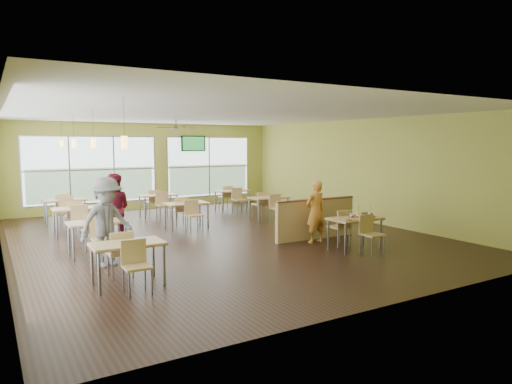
% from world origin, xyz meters
% --- Properties ---
extents(room, '(12.00, 12.04, 3.20)m').
position_xyz_m(room, '(0.00, 0.00, 1.60)').
color(room, black).
rests_on(room, ground).
extents(window_bays, '(9.24, 10.24, 2.38)m').
position_xyz_m(window_bays, '(-2.65, 3.08, 1.48)').
color(window_bays, white).
rests_on(window_bays, room).
extents(main_table, '(1.22, 1.52, 0.87)m').
position_xyz_m(main_table, '(2.00, -3.00, 0.63)').
color(main_table, tan).
rests_on(main_table, floor).
extents(half_wall_divider, '(2.40, 0.14, 1.04)m').
position_xyz_m(half_wall_divider, '(2.00, -1.55, 0.52)').
color(half_wall_divider, tan).
rests_on(half_wall_divider, floor).
extents(dining_tables, '(6.92, 8.72, 0.87)m').
position_xyz_m(dining_tables, '(-1.05, 1.71, 0.63)').
color(dining_tables, tan).
rests_on(dining_tables, floor).
extents(pendant_lights, '(0.11, 7.31, 0.86)m').
position_xyz_m(pendant_lights, '(-3.20, 0.68, 2.45)').
color(pendant_lights, '#2D2119').
rests_on(pendant_lights, ceiling).
extents(ceiling_fan, '(1.25, 1.25, 0.29)m').
position_xyz_m(ceiling_fan, '(-0.00, 3.00, 2.95)').
color(ceiling_fan, '#2D2119').
rests_on(ceiling_fan, ceiling).
extents(tv_backwall, '(1.00, 0.07, 0.60)m').
position_xyz_m(tv_backwall, '(1.80, 5.90, 2.45)').
color(tv_backwall, black).
rests_on(tv_backwall, wall_back).
extents(man_plaid, '(0.58, 0.40, 1.54)m').
position_xyz_m(man_plaid, '(1.71, -1.92, 0.77)').
color(man_plaid, orange).
rests_on(man_plaid, floor).
extents(patron_maroon, '(1.00, 0.89, 1.73)m').
position_xyz_m(patron_maroon, '(-2.62, 0.41, 0.86)').
color(patron_maroon, maroon).
rests_on(patron_maroon, floor).
extents(patron_grey, '(1.30, 1.00, 1.78)m').
position_xyz_m(patron_grey, '(-3.21, -1.52, 0.89)').
color(patron_grey, slate).
rests_on(patron_grey, floor).
extents(cup_blue, '(0.10, 0.10, 0.35)m').
position_xyz_m(cup_blue, '(1.74, -3.17, 0.82)').
color(cup_blue, white).
rests_on(cup_blue, main_table).
extents(cup_yellow, '(0.09, 0.09, 0.34)m').
position_xyz_m(cup_yellow, '(1.87, -3.24, 0.82)').
color(cup_yellow, white).
rests_on(cup_yellow, main_table).
extents(cup_red_near, '(0.09, 0.09, 0.31)m').
position_xyz_m(cup_red_near, '(2.01, -3.09, 0.81)').
color(cup_red_near, white).
rests_on(cup_red_near, main_table).
extents(cup_red_far, '(0.08, 0.08, 0.31)m').
position_xyz_m(cup_red_far, '(2.32, -3.14, 0.81)').
color(cup_red_far, white).
rests_on(cup_red_far, main_table).
extents(food_basket, '(0.27, 0.27, 0.06)m').
position_xyz_m(food_basket, '(2.51, -2.86, 0.78)').
color(food_basket, black).
rests_on(food_basket, main_table).
extents(ketchup_cup, '(0.06, 0.06, 0.03)m').
position_xyz_m(ketchup_cup, '(2.41, -3.18, 0.76)').
color(ketchup_cup, maroon).
rests_on(ketchup_cup, main_table).
extents(wrapper_left, '(0.20, 0.19, 0.04)m').
position_xyz_m(wrapper_left, '(1.60, -3.23, 0.77)').
color(wrapper_left, '#996F4A').
rests_on(wrapper_left, main_table).
extents(wrapper_mid, '(0.20, 0.19, 0.05)m').
position_xyz_m(wrapper_mid, '(2.04, -2.87, 0.77)').
color(wrapper_mid, '#996F4A').
rests_on(wrapper_mid, main_table).
extents(wrapper_right, '(0.15, 0.14, 0.03)m').
position_xyz_m(wrapper_right, '(2.23, -3.30, 0.77)').
color(wrapper_right, '#996F4A').
rests_on(wrapper_right, main_table).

